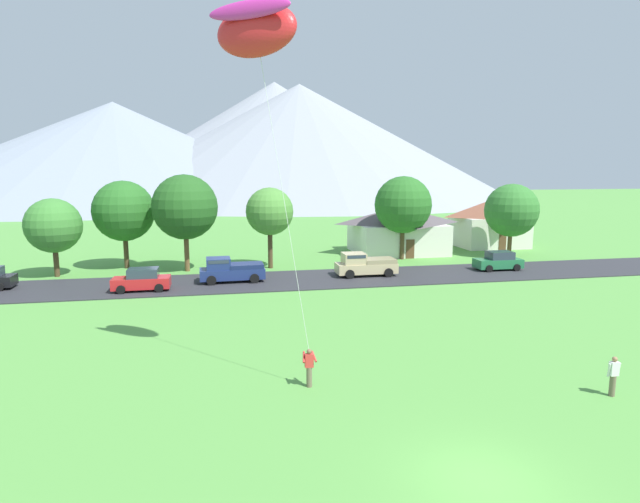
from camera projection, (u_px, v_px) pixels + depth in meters
name	position (u px, v px, depth m)	size (l,w,h in m)	color
ground_plane	(482.00, 480.00, 15.25)	(400.00, 400.00, 0.00)	#569942
road_strip	(312.00, 279.00, 43.00)	(160.00, 7.68, 0.08)	#2D2D33
mountain_far_west_ridge	(300.00, 142.00, 161.88)	(132.02, 132.02, 35.41)	#8E939E
mountain_east_ridge	(275.00, 140.00, 173.29)	(125.09, 125.09, 37.94)	#8E939E
mountain_central_ridge	(115.00, 152.00, 151.14)	(128.50, 128.50, 28.60)	gray
house_leftmost	(489.00, 222.00, 61.32)	(8.36, 6.82, 5.54)	silver
house_left_center	(397.00, 229.00, 56.65)	(10.22, 8.61, 5.08)	silver
tree_near_left	(185.00, 207.00, 45.74)	(5.82, 5.82, 8.74)	brown
tree_left_of_center	(403.00, 205.00, 51.96)	(5.80, 5.80, 8.50)	#4C3823
tree_center	(512.00, 210.00, 53.52)	(5.53, 5.53, 7.69)	brown
tree_right_of_center	(53.00, 226.00, 43.58)	(4.65, 4.65, 6.75)	#4C3823
tree_near_right	(270.00, 212.00, 47.27)	(4.41, 4.41, 7.52)	#4C3823
tree_far_right	(124.00, 211.00, 47.27)	(5.59, 5.59, 8.15)	#4C3823
parked_car_red_mid_west	(142.00, 280.00, 38.79)	(4.21, 2.09, 1.68)	red
parked_car_green_mid_east	(498.00, 261.00, 46.78)	(4.22, 2.12, 1.68)	#237042
pickup_truck_sand_west_side	(365.00, 264.00, 44.16)	(5.20, 2.32, 1.99)	#C6B284
pickup_truck_navy_east_side	(230.00, 270.00, 41.78)	(5.26, 2.45, 1.99)	navy
kite_flyer_with_kite	(256.00, 32.00, 20.83)	(4.16, 3.74, 15.95)	#70604C
watcher_person	(613.00, 375.00, 20.81)	(0.56, 0.24, 1.68)	#70604C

